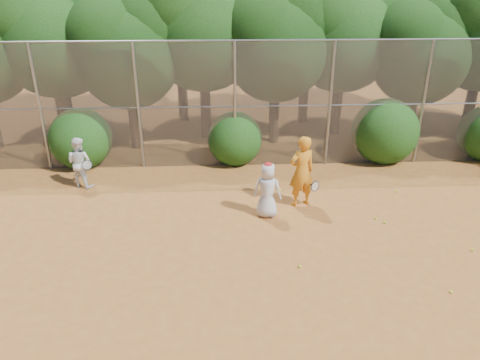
{
  "coord_description": "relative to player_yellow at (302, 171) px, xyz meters",
  "views": [
    {
      "loc": [
        -1.49,
        -8.19,
        6.14
      ],
      "look_at": [
        -1.0,
        2.5,
        1.1
      ],
      "focal_mm": 35.0,
      "sensor_mm": 36.0,
      "label": 1
    }
  ],
  "objects": [
    {
      "name": "ground",
      "position": [
        -0.69,
        -3.17,
        -1.0
      ],
      "size": [
        80.0,
        80.0,
        0.0
      ],
      "primitive_type": "plane",
      "color": "#955521",
      "rests_on": "ground"
    },
    {
      "name": "fence_back",
      "position": [
        -0.81,
        2.83,
        1.05
      ],
      "size": [
        20.05,
        0.09,
        4.03
      ],
      "color": "gray",
      "rests_on": "ground"
    },
    {
      "name": "tree_1",
      "position": [
        -7.63,
        5.37,
        3.16
      ],
      "size": [
        4.64,
        4.03,
        6.35
      ],
      "color": "black",
      "rests_on": "ground"
    },
    {
      "name": "tree_2",
      "position": [
        -5.14,
        4.66,
        2.58
      ],
      "size": [
        3.99,
        3.47,
        5.47
      ],
      "color": "black",
      "rests_on": "ground"
    },
    {
      "name": "tree_3",
      "position": [
        -2.63,
        5.67,
        3.4
      ],
      "size": [
        4.89,
        4.26,
        6.7
      ],
      "color": "black",
      "rests_on": "ground"
    },
    {
      "name": "tree_4",
      "position": [
        -0.14,
        5.06,
        2.76
      ],
      "size": [
        4.19,
        3.64,
        5.73
      ],
      "color": "black",
      "rests_on": "ground"
    },
    {
      "name": "tree_5",
      "position": [
        2.37,
        5.87,
        3.05
      ],
      "size": [
        4.51,
        3.92,
        6.17
      ],
      "color": "black",
      "rests_on": "ground"
    },
    {
      "name": "tree_6",
      "position": [
        4.86,
        4.86,
        2.47
      ],
      "size": [
        3.86,
        3.36,
        5.29
      ],
      "color": "black",
      "rests_on": "ground"
    },
    {
      "name": "tree_9",
      "position": [
        -8.63,
        7.67,
        3.34
      ],
      "size": [
        4.83,
        4.2,
        6.62
      ],
      "color": "black",
      "rests_on": "ground"
    },
    {
      "name": "tree_10",
      "position": [
        -3.63,
        7.87,
        3.63
      ],
      "size": [
        5.15,
        4.48,
        7.06
      ],
      "color": "black",
      "rests_on": "ground"
    },
    {
      "name": "tree_11",
      "position": [
        1.37,
        7.47,
        3.16
      ],
      "size": [
        4.64,
        4.03,
        6.35
      ],
      "color": "black",
      "rests_on": "ground"
    },
    {
      "name": "tree_12",
      "position": [
        5.87,
        8.07,
        3.51
      ],
      "size": [
        5.02,
        4.37,
        6.88
      ],
      "color": "black",
      "rests_on": "ground"
    },
    {
      "name": "bush_0",
      "position": [
        -6.69,
        3.13,
        0.0
      ],
      "size": [
        2.0,
        2.0,
        2.0
      ],
      "primitive_type": "sphere",
      "color": "#153F0F",
      "rests_on": "ground"
    },
    {
      "name": "bush_1",
      "position": [
        -1.69,
        3.13,
        -0.1
      ],
      "size": [
        1.8,
        1.8,
        1.8
      ],
      "primitive_type": "sphere",
      "color": "#153F0F",
      "rests_on": "ground"
    },
    {
      "name": "bush_2",
      "position": [
        3.31,
        3.13,
        0.1
      ],
      "size": [
        2.2,
        2.2,
        2.2
      ],
      "primitive_type": "sphere",
      "color": "#153F0F",
      "rests_on": "ground"
    },
    {
      "name": "player_yellow",
      "position": [
        0.0,
        0.0,
        0.0
      ],
      "size": [
        0.91,
        0.69,
        2.0
      ],
      "rotation": [
        0.0,
        0.0,
        3.46
      ],
      "color": "orange",
      "rests_on": "ground"
    },
    {
      "name": "player_teen",
      "position": [
        -0.97,
        -0.58,
        -0.24
      ],
      "size": [
        0.84,
        0.67,
        1.53
      ],
      "rotation": [
        0.0,
        0.0,
        2.85
      ],
      "color": "silver",
      "rests_on": "ground"
    },
    {
      "name": "player_white",
      "position": [
        -6.32,
        1.48,
        -0.23
      ],
      "size": [
        0.91,
        0.81,
        1.53
      ],
      "rotation": [
        0.0,
        0.0,
        2.76
      ],
      "color": "white",
      "rests_on": "ground"
    },
    {
      "name": "ball_0",
      "position": [
        1.85,
        -0.92,
        -0.97
      ],
      "size": [
        0.07,
        0.07,
        0.07
      ],
      "primitive_type": "sphere",
      "color": "#C7DA27",
      "rests_on": "ground"
    },
    {
      "name": "ball_1",
      "position": [
        2.02,
        -1.14,
        -0.97
      ],
      "size": [
        0.07,
        0.07,
        0.07
      ],
      "primitive_type": "sphere",
      "color": "#C7DA27",
      "rests_on": "ground"
    },
    {
      "name": "ball_2",
      "position": [
        2.46,
        -3.94,
        -0.97
      ],
      "size": [
        0.07,
        0.07,
        0.07
      ],
      "primitive_type": "sphere",
      "color": "#C7DA27",
      "rests_on": "ground"
    },
    {
      "name": "ball_3",
      "position": [
        3.64,
        -2.49,
        -0.97
      ],
      "size": [
        0.07,
        0.07,
        0.07
      ],
      "primitive_type": "sphere",
      "color": "#C7DA27",
      "rests_on": "ground"
    },
    {
      "name": "ball_4",
      "position": [
        -0.48,
        -2.94,
        -0.97
      ],
      "size": [
        0.07,
        0.07,
        0.07
      ],
      "primitive_type": "sphere",
      "color": "#C7DA27",
      "rests_on": "ground"
    },
    {
      "name": "ball_5",
      "position": [
        2.94,
        0.61,
        -0.97
      ],
      "size": [
        0.07,
        0.07,
        0.07
      ],
      "primitive_type": "sphere",
      "color": "#C7DA27",
      "rests_on": "ground"
    }
  ]
}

